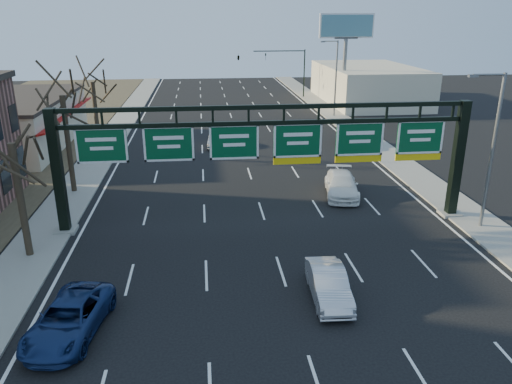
{
  "coord_description": "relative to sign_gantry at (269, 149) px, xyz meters",
  "views": [
    {
      "loc": [
        -3.61,
        -19.55,
        11.97
      ],
      "look_at": [
        -0.94,
        4.74,
        3.2
      ],
      "focal_mm": 35.0,
      "sensor_mm": 36.0,
      "label": 1
    }
  ],
  "objects": [
    {
      "name": "ground",
      "position": [
        -0.16,
        -8.0,
        -4.63
      ],
      "size": [
        160.0,
        160.0,
        0.0
      ],
      "primitive_type": "plane",
      "color": "black",
      "rests_on": "ground"
    },
    {
      "name": "sidewalk_left",
      "position": [
        -12.96,
        12.0,
        -4.57
      ],
      "size": [
        3.0,
        120.0,
        0.12
      ],
      "primitive_type": "cube",
      "color": "gray",
      "rests_on": "ground"
    },
    {
      "name": "sidewalk_right",
      "position": [
        12.64,
        12.0,
        -4.57
      ],
      "size": [
        3.0,
        120.0,
        0.12
      ],
      "primitive_type": "cube",
      "color": "gray",
      "rests_on": "ground"
    },
    {
      "name": "lane_markings",
      "position": [
        -0.16,
        12.0,
        -4.62
      ],
      "size": [
        21.6,
        120.0,
        0.01
      ],
      "primitive_type": "cube",
      "color": "white",
      "rests_on": "ground"
    },
    {
      "name": "sign_gantry",
      "position": [
        0.0,
        0.0,
        0.0
      ],
      "size": [
        24.6,
        1.2,
        7.2
      ],
      "color": "black",
      "rests_on": "ground"
    },
    {
      "name": "cream_strip",
      "position": [
        -21.64,
        21.0,
        -2.27
      ],
      "size": [
        10.9,
        18.4,
        4.7
      ],
      "color": "beige",
      "rests_on": "ground"
    },
    {
      "name": "building_right_distant",
      "position": [
        19.84,
        42.0,
        -2.13
      ],
      "size": [
        12.0,
        20.0,
        5.0
      ],
      "primitive_type": "cube",
      "color": "beige",
      "rests_on": "ground"
    },
    {
      "name": "tree_gantry",
      "position": [
        -12.96,
        -3.0,
        2.48
      ],
      "size": [
        3.6,
        3.6,
        8.48
      ],
      "color": "#2E2319",
      "rests_on": "sidewalk_left"
    },
    {
      "name": "tree_mid",
      "position": [
        -12.96,
        7.0,
        3.23
      ],
      "size": [
        3.6,
        3.6,
        9.24
      ],
      "color": "#2E2319",
      "rests_on": "sidewalk_left"
    },
    {
      "name": "tree_far",
      "position": [
        -12.96,
        17.0,
        2.86
      ],
      "size": [
        3.6,
        3.6,
        8.86
      ],
      "color": "#2E2319",
      "rests_on": "sidewalk_left"
    },
    {
      "name": "streetlight_near",
      "position": [
        12.31,
        -2.0,
        0.45
      ],
      "size": [
        2.15,
        0.22,
        9.0
      ],
      "color": "slate",
      "rests_on": "sidewalk_right"
    },
    {
      "name": "streetlight_far",
      "position": [
        12.31,
        32.0,
        0.45
      ],
      "size": [
        2.15,
        0.22,
        9.0
      ],
      "color": "slate",
      "rests_on": "sidewalk_right"
    },
    {
      "name": "billboard_right",
      "position": [
        14.84,
        36.98,
        4.43
      ],
      "size": [
        7.0,
        0.5,
        12.0
      ],
      "color": "slate",
      "rests_on": "ground"
    },
    {
      "name": "traffic_signal_mast",
      "position": [
        5.53,
        47.0,
        0.87
      ],
      "size": [
        10.16,
        0.54,
        7.0
      ],
      "color": "black",
      "rests_on": "ground"
    },
    {
      "name": "car_blue_suv",
      "position": [
        -9.23,
        -10.15,
        -3.93
      ],
      "size": [
        3.17,
        5.37,
        1.4
      ],
      "primitive_type": "imported",
      "rotation": [
        0.0,
        0.0,
        -0.18
      ],
      "color": "navy",
      "rests_on": "ground"
    },
    {
      "name": "car_silver_sedan",
      "position": [
        1.53,
        -8.7,
        -3.93
      ],
      "size": [
        1.67,
        4.33,
        1.41
      ],
      "primitive_type": "imported",
      "rotation": [
        0.0,
        0.0,
        -0.04
      ],
      "color": "silver",
      "rests_on": "ground"
    },
    {
      "name": "car_white_wagon",
      "position": [
        5.71,
        4.33,
        -3.87
      ],
      "size": [
        3.04,
        5.54,
        1.52
      ],
      "primitive_type": "imported",
      "rotation": [
        0.0,
        0.0,
        -0.18
      ],
      "color": "white",
      "rests_on": "ground"
    },
    {
      "name": "car_grey_far",
      "position": [
        10.34,
        17.73,
        -3.82
      ],
      "size": [
        2.12,
        4.83,
        1.62
      ],
      "primitive_type": "imported",
      "rotation": [
        0.0,
        0.0,
        -0.04
      ],
      "color": "#3C4041",
      "rests_on": "ground"
    },
    {
      "name": "car_silver_distant",
      "position": [
        -2.38,
        18.96,
        -3.94
      ],
      "size": [
        1.99,
        4.32,
        1.37
      ],
      "primitive_type": "imported",
      "rotation": [
        0.0,
        0.0,
        -0.13
      ],
      "color": "#ADADB2",
      "rests_on": "ground"
    }
  ]
}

